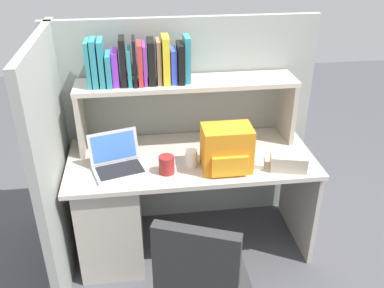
{
  "coord_description": "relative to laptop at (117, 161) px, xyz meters",
  "views": [
    {
      "loc": [
        -0.31,
        -2.39,
        2.12
      ],
      "look_at": [
        0.0,
        -0.05,
        0.85
      ],
      "focal_mm": 39.8,
      "sensor_mm": 36.0,
      "label": 1
    }
  ],
  "objects": [
    {
      "name": "ground_plane",
      "position": [
        0.47,
        0.09,
        -0.78
      ],
      "size": [
        8.0,
        8.0,
        0.0
      ],
      "primitive_type": "plane",
      "color": "#4C4C51"
    },
    {
      "name": "computer_mouse",
      "position": [
        0.88,
        -0.08,
        -0.03
      ],
      "size": [
        0.09,
        0.12,
        0.03
      ],
      "primitive_type": "cube",
      "rotation": [
        0.0,
        0.0,
        -0.34
      ],
      "color": "silver",
      "rests_on": "desk"
    },
    {
      "name": "reference_books_on_shelf",
      "position": [
        0.17,
        0.29,
        0.53
      ],
      "size": [
        0.64,
        0.19,
        0.3
      ],
      "color": "teal",
      "rests_on": "overhead_hutch"
    },
    {
      "name": "tissue_box",
      "position": [
        1.05,
        -0.15,
        -0.0
      ],
      "size": [
        0.24,
        0.17,
        0.1
      ],
      "primitive_type": "cube",
      "rotation": [
        0.0,
        0.0,
        -0.25
      ],
      "color": "#BFB299",
      "rests_on": "desk"
    },
    {
      "name": "paper_cup",
      "position": [
        0.46,
        -0.03,
        0.0
      ],
      "size": [
        0.08,
        0.08,
        0.11
      ],
      "primitive_type": "cylinder",
      "color": "white",
      "rests_on": "desk"
    },
    {
      "name": "overhead_hutch",
      "position": [
        0.47,
        0.29,
        0.3
      ],
      "size": [
        1.44,
        0.28,
        0.45
      ],
      "color": "#B3A99C",
      "rests_on": "desk"
    },
    {
      "name": "backpack",
      "position": [
        0.67,
        -0.09,
        0.09
      ],
      "size": [
        0.3,
        0.23,
        0.28
      ],
      "color": "orange",
      "rests_on": "desk"
    },
    {
      "name": "cubicle_partition_left",
      "position": [
        -0.38,
        0.04,
        -0.01
      ],
      "size": [
        0.05,
        1.06,
        1.55
      ],
      "primitive_type": "cube",
      "color": "#939991",
      "rests_on": "ground_plane"
    },
    {
      "name": "cubicle_partition_rear",
      "position": [
        0.47,
        0.47,
        -0.01
      ],
      "size": [
        1.84,
        0.05,
        1.55
      ],
      "primitive_type": "cube",
      "color": "#939991",
      "rests_on": "ground_plane"
    },
    {
      "name": "laptop",
      "position": [
        0.0,
        0.0,
        0.0
      ],
      "size": [
        0.37,
        0.33,
        0.22
      ],
      "color": "#B7BABF",
      "rests_on": "desk"
    },
    {
      "name": "desk",
      "position": [
        0.08,
        0.09,
        -0.38
      ],
      "size": [
        1.6,
        0.7,
        0.73
      ],
      "color": "beige",
      "rests_on": "ground_plane"
    },
    {
      "name": "snack_canister",
      "position": [
        0.3,
        -0.09,
        0.01
      ],
      "size": [
        0.1,
        0.1,
        0.11
      ],
      "primitive_type": "cylinder",
      "color": "maroon",
      "rests_on": "desk"
    }
  ]
}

